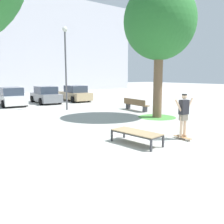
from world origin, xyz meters
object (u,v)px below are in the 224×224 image
skater (184,112)px  car_tan (75,94)px  car_white (11,97)px  car_grey (46,95)px  skateboard (183,137)px  park_bench (136,104)px  skate_box (136,133)px  tree_near_right (160,23)px  light_post (66,56)px

skater → car_tan: bearing=77.7°
car_white → car_grey: bearing=1.6°
skateboard → skater: 0.99m
car_grey → skater: bearing=-91.4°
skater → park_bench: skater is taller
skate_box → car_tan: car_tan is taller
car_tan → tree_near_right: bearing=-92.1°
light_post → skate_box: bearing=-101.1°
tree_near_right → car_tan: tree_near_right is taller
skate_box → car_grey: size_ratio=0.47×
car_white → park_bench: size_ratio=1.77×
skateboard → skater: skater is taller
light_post → car_tan: bearing=56.7°
skate_box → car_tan: (5.27, 14.78, 0.28)m
skateboard → park_bench: 7.94m
skateboard → skater: size_ratio=0.48×
skateboard → car_white: size_ratio=0.19×
car_grey → light_post: 6.07m
skate_box → car_white: bearing=92.7°
car_tan → skate_box: bearing=-109.6°
tree_near_right → skate_box: bearing=-143.8°
light_post → car_white: bearing=116.8°
skateboard → skate_box: bearing=163.2°
skater → car_grey: bearing=88.6°
car_white → park_bench: (6.37, -8.31, -0.24)m
skateboard → light_post: light_post is taller
car_white → car_grey: 2.98m
skateboard → car_tan: size_ratio=0.19×
car_tan → light_post: light_post is taller
skateboard → tree_near_right: size_ratio=0.11×
tree_near_right → light_post: (-2.97, 6.06, -1.62)m
car_grey → car_tan: same height
tree_near_right → skateboard: bearing=-125.4°
skate_box → light_post: size_ratio=0.34×
skater → light_post: light_post is taller
tree_near_right → car_grey: size_ratio=1.79×
tree_near_right → car_white: bearing=116.4°
car_tan → park_bench: 8.39m
car_grey → park_bench: car_grey is taller
park_bench → car_white: bearing=127.5°
skater → car_tan: skater is taller
park_bench → car_grey: bearing=112.0°
skater → car_tan: (3.35, 15.35, -0.38)m
car_tan → skateboard: bearing=-102.3°
skateboard → car_white: 15.52m
skate_box → skateboard: skate_box is taller
tree_near_right → car_white: (-5.54, 11.16, -4.75)m
tree_near_right → park_bench: 5.81m
tree_near_right → car_tan: size_ratio=1.80×
car_grey → car_white: bearing=-178.4°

